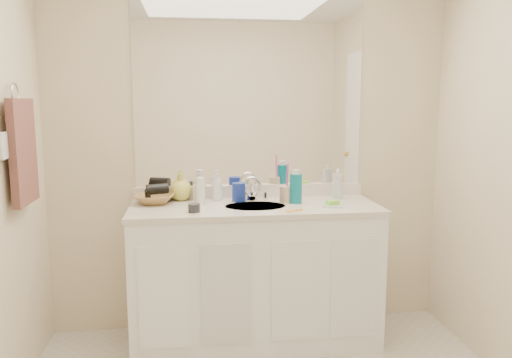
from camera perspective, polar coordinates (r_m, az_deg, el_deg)
name	(u,v)px	position (r m, az deg, el deg)	size (l,w,h in m)	color
wall_back	(250,149)	(3.28, -0.73, 3.46)	(2.60, 0.02, 2.40)	beige
wall_front	(456,316)	(0.81, 21.92, -14.37)	(2.60, 0.02, 2.40)	beige
vanity_cabinet	(255,276)	(3.18, -0.12, -11.04)	(1.50, 0.55, 0.85)	white
countertop	(255,208)	(3.06, -0.12, -3.28)	(1.52, 0.57, 0.03)	silver
backsplash	(250,191)	(3.31, -0.69, -1.40)	(1.52, 0.03, 0.08)	white
sink_basin	(255,208)	(3.04, -0.07, -3.30)	(0.37, 0.37, 0.02)	beige
faucet	(252,192)	(3.20, -0.48, -1.45)	(0.02, 0.02, 0.11)	silver
mirror	(250,93)	(3.26, -0.73, 9.76)	(1.48, 0.01, 1.20)	white
blue_mug	(239,192)	(3.17, -1.98, -1.50)	(0.09, 0.09, 0.12)	#17309F
tan_cup	(286,194)	(3.14, 3.40, -1.77)	(0.07, 0.07, 0.10)	tan
toothbrush	(287,179)	(3.12, 3.59, 0.03)	(0.01, 0.01, 0.21)	#E93DAB
mouthwash_bottle	(296,189)	(3.12, 4.58, -1.10)	(0.08, 0.08, 0.18)	#0B7689
clear_pump_bottle	(337,186)	(3.29, 9.29, -0.84)	(0.06, 0.06, 0.16)	silver
soap_dish	(332,206)	(3.05, 8.72, -3.02)	(0.11, 0.09, 0.01)	white
green_soap	(332,203)	(3.05, 8.73, -2.69)	(0.07, 0.05, 0.02)	#8DEA39
orange_comb	(294,211)	(2.91, 4.37, -3.62)	(0.11, 0.02, 0.00)	orange
dark_jar	(194,208)	(2.89, -7.09, -3.30)	(0.07, 0.07, 0.05)	#25252A
extra_white_bottle	(201,191)	(3.10, -6.34, -1.37)	(0.05, 0.05, 0.16)	white
soap_bottle_white	(217,187)	(3.21, -4.45, -0.90)	(0.07, 0.07, 0.17)	white
soap_bottle_cream	(199,188)	(3.22, -6.48, -1.08)	(0.07, 0.07, 0.15)	beige
soap_bottle_yellow	(181,187)	(3.23, -8.61, -0.86)	(0.14, 0.14, 0.18)	#CFC850
wicker_basket	(154,199)	(3.17, -11.53, -2.23)	(0.24, 0.24, 0.06)	olive
hair_dryer	(157,189)	(3.15, -11.20, -1.15)	(0.07, 0.07, 0.13)	black
towel_ring	(15,93)	(2.86, -25.86, 8.80)	(0.11, 0.11, 0.01)	silver
hand_towel	(23,152)	(2.87, -25.07, 2.84)	(0.04, 0.32, 0.55)	#4E2E2A
switch_plate	(4,146)	(2.68, -26.87, 3.43)	(0.01, 0.09, 0.13)	silver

